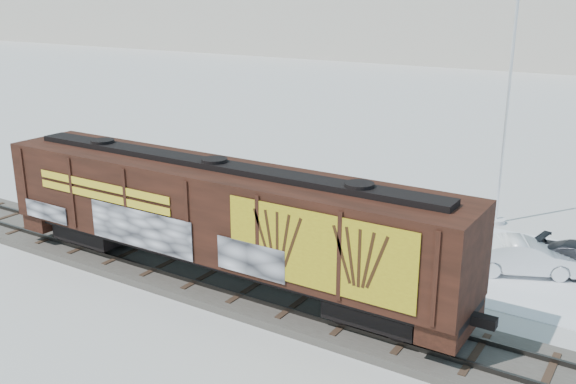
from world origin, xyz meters
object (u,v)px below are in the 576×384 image
Objects in this scene: hopper_railcar at (216,213)px; car_white at (524,257)px; flagpole at (507,128)px; car_silver at (363,228)px.

hopper_railcar is 4.47× the size of car_white.
car_silver is (-4.07, -5.96, -3.71)m from flagpole.
hopper_railcar is 7.19m from car_silver.
car_white is (9.08, 7.11, -2.12)m from hopper_railcar.
car_silver is 6.45m from car_white.
flagpole is at bearing -57.90° from car_silver.
flagpole reaches higher than car_white.
hopper_railcar is 4.04× the size of car_silver.
flagpole is 6.86m from car_white.
hopper_railcar is 11.73m from car_white.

